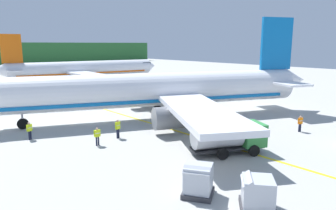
{
  "coord_description": "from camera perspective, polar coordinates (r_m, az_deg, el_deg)",
  "views": [
    {
      "loc": [
        5.2,
        -6.41,
        8.64
      ],
      "look_at": [
        26.38,
        17.17,
        2.36
      ],
      "focal_mm": 33.1,
      "sensor_mm": 36.0,
      "label": 1
    }
  ],
  "objects": [
    {
      "name": "cargo_container_mid",
      "position": [
        18.38,
        5.58,
        -13.67
      ],
      "size": [
        2.35,
        2.35,
        1.96
      ],
      "color": "#333338",
      "rests_on": "ground"
    },
    {
      "name": "airliner_mid_apron",
      "position": [
        73.14,
        -15.43,
        6.39
      ],
      "size": [
        36.88,
        30.64,
        10.57
      ],
      "color": "silver",
      "rests_on": "ground"
    },
    {
      "name": "airliner_foreground",
      "position": [
        35.62,
        -2.24,
        2.72
      ],
      "size": [
        39.33,
        33.13,
        11.9
      ],
      "color": "white",
      "rests_on": "ground"
    },
    {
      "name": "crew_loader_right",
      "position": [
        33.54,
        23.17,
        -2.96
      ],
      "size": [
        0.6,
        0.37,
        1.63
      ],
      "color": "#191E33",
      "rests_on": "ground"
    },
    {
      "name": "crew_loader_left",
      "position": [
        29.09,
        -9.23,
        -4.05
      ],
      "size": [
        0.62,
        0.3,
        1.78
      ],
      "color": "#191E33",
      "rests_on": "ground"
    },
    {
      "name": "apron_guide_line",
      "position": [
        31.72,
        0.95,
        -4.6
      ],
      "size": [
        0.3,
        60.0,
        0.01
      ],
      "primitive_type": "cube",
      "color": "yellow",
      "rests_on": "ground"
    },
    {
      "name": "cargo_container_near",
      "position": [
        17.59,
        16.09,
        -15.43
      ],
      "size": [
        2.51,
        2.51,
        1.88
      ],
      "color": "#333338",
      "rests_on": "ground"
    },
    {
      "name": "crew_supervisor",
      "position": [
        31.01,
        -24.15,
        -4.12
      ],
      "size": [
        0.59,
        0.38,
        1.65
      ],
      "color": "#191E33",
      "rests_on": "ground"
    },
    {
      "name": "service_truck_catering",
      "position": [
        25.18,
        11.26,
        -5.74
      ],
      "size": [
        6.14,
        4.35,
        2.4
      ],
      "color": "#338C3F",
      "rests_on": "ground"
    },
    {
      "name": "crew_marshaller",
      "position": [
        27.38,
        -12.89,
        -5.42
      ],
      "size": [
        0.63,
        0.27,
        1.6
      ],
      "color": "#191E33",
      "rests_on": "ground"
    }
  ]
}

